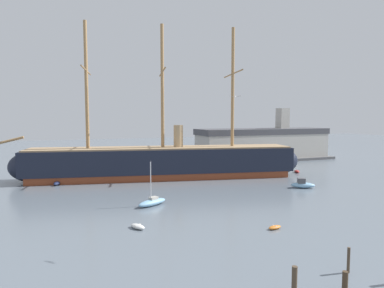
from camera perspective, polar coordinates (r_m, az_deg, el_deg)
tall_ship at (r=74.44m, az=-5.01°, el=-3.05°), size 69.25×20.15×33.60m
dinghy_near_centre at (r=42.83m, az=13.99°, el=-13.66°), size 1.97×1.12×0.44m
dinghy_mid_left at (r=42.28m, az=-9.28°, el=-13.75°), size 1.95×2.50×0.54m
sailboat_alongside_bow at (r=52.22m, az=-6.82°, el=-9.82°), size 5.40×3.80×6.84m
motorboat_alongside_stern at (r=67.85m, az=18.42°, el=-6.59°), size 4.82×3.77×1.88m
sailboat_far_left at (r=72.90m, az=-21.89°, el=-6.07°), size 2.54×4.47×5.57m
dinghy_far_right at (r=85.92m, az=17.50°, el=-4.48°), size 2.07×2.79×0.60m
dinghy_distant_centre at (r=83.03m, az=-1.51°, el=-4.61°), size 2.21×2.16×0.51m
mooring_piling_nearest at (r=28.17m, az=17.12°, el=-21.60°), size 0.42×0.42×2.39m
mooring_piling_right_pair at (r=30.36m, az=24.72°, el=-20.61°), size 0.43×0.43×1.64m
mooring_piling_midwater at (r=33.61m, az=25.21°, el=-17.53°), size 0.25×0.25×2.26m
dockside_warehouse_right at (r=108.16m, az=12.08°, el=-0.03°), size 46.50×13.50×16.46m
seagull_in_flight at (r=34.46m, az=7.43°, el=8.07°), size 0.95×0.99×0.14m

